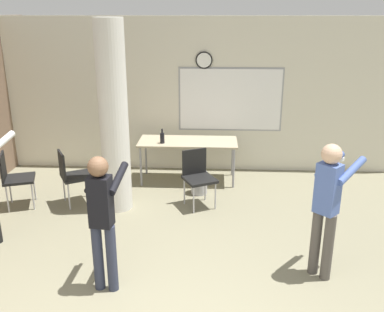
# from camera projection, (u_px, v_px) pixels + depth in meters

# --- Properties ---
(wall_back) EXTENTS (8.00, 0.15, 2.80)m
(wall_back) POSITION_uv_depth(u_px,v_px,m) (194.00, 96.00, 7.82)
(wall_back) COLOR beige
(wall_back) RESTS_ON ground_plane
(support_pillar) EXTENTS (0.42, 0.42, 2.80)m
(support_pillar) POSITION_uv_depth(u_px,v_px,m) (114.00, 119.00, 6.16)
(support_pillar) COLOR silver
(support_pillar) RESTS_ON ground_plane
(folding_table) EXTENTS (1.70, 0.70, 0.73)m
(folding_table) POSITION_uv_depth(u_px,v_px,m) (188.00, 144.00, 7.43)
(folding_table) COLOR tan
(folding_table) RESTS_ON ground_plane
(bottle_on_table) EXTENTS (0.08, 0.08, 0.25)m
(bottle_on_table) POSITION_uv_depth(u_px,v_px,m) (162.00, 138.00, 7.27)
(bottle_on_table) COLOR black
(bottle_on_table) RESTS_ON folding_table
(waste_bin) EXTENTS (0.27, 0.27, 0.37)m
(waste_bin) POSITION_uv_depth(u_px,v_px,m) (199.00, 183.00, 7.06)
(waste_bin) COLOR #B2B2B7
(waste_bin) RESTS_ON ground_plane
(chair_near_pillar) EXTENTS (0.60, 0.60, 0.87)m
(chair_near_pillar) POSITION_uv_depth(u_px,v_px,m) (72.00, 173.00, 6.56)
(chair_near_pillar) COLOR black
(chair_near_pillar) RESTS_ON ground_plane
(chair_table_front) EXTENTS (0.59, 0.59, 0.87)m
(chair_table_front) POSITION_uv_depth(u_px,v_px,m) (198.00, 174.00, 6.53)
(chair_table_front) COLOR black
(chair_table_front) RESTS_ON ground_plane
(chair_by_left_wall) EXTENTS (0.56, 0.56, 0.87)m
(chair_by_left_wall) POSITION_uv_depth(u_px,v_px,m) (14.00, 176.00, 6.47)
(chair_by_left_wall) COLOR black
(chair_by_left_wall) RESTS_ON ground_plane
(person_playing_front) EXTENTS (0.38, 0.62, 1.53)m
(person_playing_front) POSITION_uv_depth(u_px,v_px,m) (102.00, 213.00, 4.41)
(person_playing_front) COLOR #2D3347
(person_playing_front) RESTS_ON ground_plane
(person_playing_side) EXTENTS (0.60, 0.62, 1.58)m
(person_playing_side) POSITION_uv_depth(u_px,v_px,m) (328.00, 201.00, 4.63)
(person_playing_side) COLOR #514C47
(person_playing_side) RESTS_ON ground_plane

